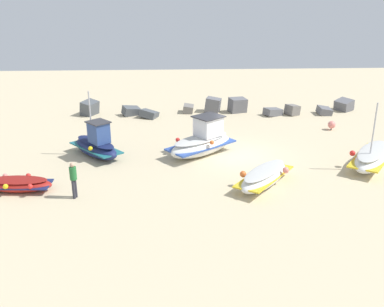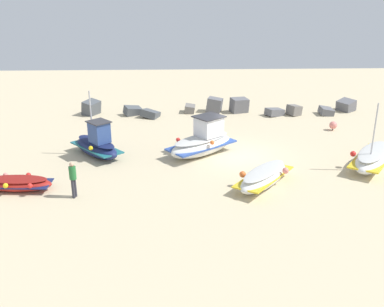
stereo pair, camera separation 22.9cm
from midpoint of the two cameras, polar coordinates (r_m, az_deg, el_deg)
name	(u,v)px [view 1 (the left image)]	position (r m, az deg, el deg)	size (l,w,h in m)	color
ground_plane	(240,156)	(25.97, 5.82, -0.28)	(56.68, 56.68, 0.00)	beige
fishing_boat_0	(96,145)	(26.10, -12.29, 1.06)	(3.44, 3.64, 3.76)	navy
fishing_boat_1	(202,142)	(25.81, 1.07, 1.51)	(4.38, 3.94, 2.22)	white
fishing_boat_2	(264,176)	(22.16, 8.86, -2.90)	(3.54, 3.99, 0.94)	white
fishing_boat_3	(372,157)	(26.03, 21.67, -0.41)	(3.90, 4.54, 3.68)	white
fishing_boat_4	(18,184)	(22.97, -21.52, -3.65)	(3.33, 1.68, 0.66)	maroon
person_walking	(73,178)	(21.14, -15.12, -2.97)	(0.32, 0.32, 1.75)	#2D2D38
breakwater_rocks	(221,108)	(34.48, 3.53, 5.77)	(21.21, 2.89, 1.32)	#4C5156
mooring_buoy_0	(332,125)	(31.80, 17.11, 3.51)	(0.52, 0.52, 0.62)	#3F3F42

